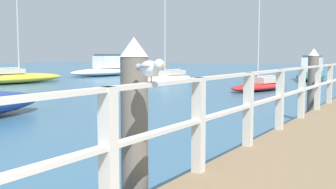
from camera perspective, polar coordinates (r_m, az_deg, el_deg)
The scene contains 8 objects.
dock_piling_near at distance 4.30m, azimuth -4.63°, elevation -5.62°, with size 0.29×0.29×2.03m.
dock_piling_far at distance 11.95m, azimuth 19.30°, elevation 1.20°, with size 0.29×0.29×2.03m.
seagull_foreground at distance 3.76m, azimuth -2.52°, elevation 3.70°, with size 0.44×0.26×0.21m.
boat_0 at distance 37.40m, azimuth -8.44°, elevation 3.56°, with size 3.32×7.68×1.92m.
boat_2 at distance 22.24m, azimuth 12.64°, elevation 1.26°, with size 2.52×4.87×4.63m.
boat_3 at distance 28.63m, azimuth -20.53°, elevation 2.22°, with size 2.76×7.55×8.30m.
boat_4 at distance 27.86m, azimuth -0.04°, elevation 2.37°, with size 1.84×6.04×7.90m.
boat_5 at distance 32.16m, azimuth 19.15°, elevation 2.95°, with size 2.48×5.99×1.82m.
Camera 1 is at (0.84, -0.15, 1.85)m, focal length 44.26 mm.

